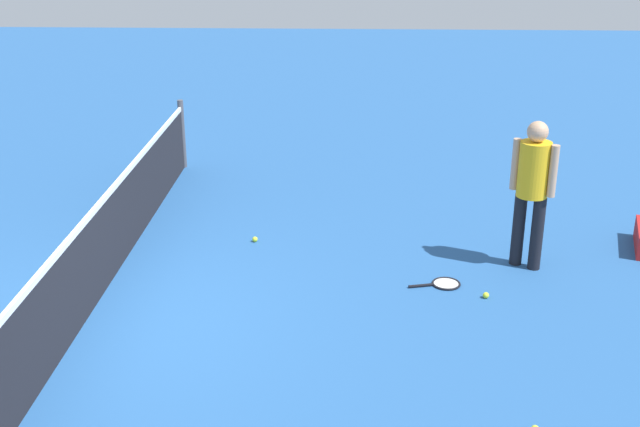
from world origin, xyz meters
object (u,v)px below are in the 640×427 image
Objects in this scene: tennis_ball_midcourt at (486,295)px; tennis_ball_near_player at (255,239)px; player_near_side at (533,182)px; tennis_racket_near_player at (444,284)px.

tennis_ball_near_player is at bearing 61.76° from tennis_ball_midcourt.
player_near_side reaches higher than tennis_racket_near_player.
tennis_racket_near_player is 2.45m from tennis_ball_near_player.
tennis_ball_midcourt is (-0.82, 0.56, -0.98)m from player_near_side.
tennis_ball_midcourt is at bearing -118.24° from tennis_ball_near_player.
tennis_ball_midcourt is at bearing -125.98° from tennis_racket_near_player.
player_near_side is 1.49m from tennis_racket_near_player.
tennis_ball_near_player is 1.00× the size of tennis_ball_midcourt.
player_near_side is at bearing -61.54° from tennis_racket_near_player.
tennis_ball_near_player is 2.95m from tennis_ball_midcourt.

